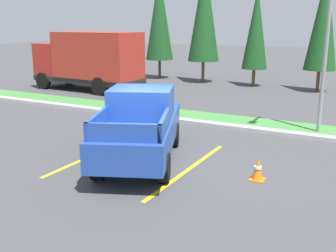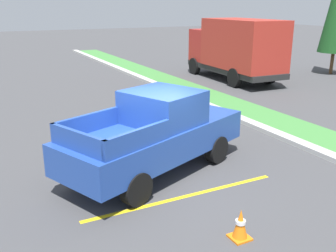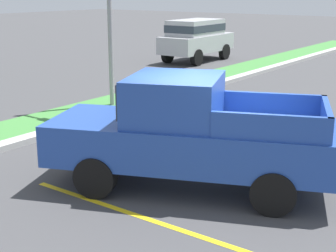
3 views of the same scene
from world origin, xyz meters
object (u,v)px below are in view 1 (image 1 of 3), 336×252
object	(u,v)px
pickup_truck_main	(140,126)
cargo_truck_distant	(89,59)
cypress_tree_leftmost	(159,16)
cypress_tree_left_inner	(204,11)
cypress_tree_center	(256,28)
traffic_cone	(258,170)
street_light	(328,18)
cypress_tree_right_inner	(324,19)

from	to	relation	value
pickup_truck_main	cargo_truck_distant	bearing A→B (deg)	135.10
cypress_tree_leftmost	cypress_tree_left_inner	bearing A→B (deg)	-6.11
pickup_truck_main	cypress_tree_center	distance (m)	15.84
cargo_truck_distant	traffic_cone	xyz separation A→B (m)	(12.86, -9.30, -1.56)
street_light	cypress_tree_leftmost	distance (m)	16.40
cypress_tree_right_inner	cypress_tree_leftmost	bearing A→B (deg)	175.99
cargo_truck_distant	traffic_cone	world-z (taller)	cargo_truck_distant
pickup_truck_main	cypress_tree_leftmost	bearing A→B (deg)	117.66
cargo_truck_distant	cypress_tree_left_inner	xyz separation A→B (m)	(4.57, 6.30, 2.82)
cypress_tree_leftmost	cypress_tree_right_inner	size ratio (longest dim) A/B	1.07
cargo_truck_distant	cypress_tree_left_inner	size ratio (longest dim) A/B	0.87
cypress_tree_right_inner	cargo_truck_distant	bearing A→B (deg)	-153.83
cargo_truck_distant	cypress_tree_center	distance (m)	10.35
street_light	traffic_cone	bearing A→B (deg)	-96.89
cargo_truck_distant	traffic_cone	bearing A→B (deg)	-35.88
cargo_truck_distant	cypress_tree_left_inner	distance (m)	8.28
cypress_tree_leftmost	cypress_tree_center	world-z (taller)	cypress_tree_leftmost
street_light	cypress_tree_right_inner	xyz separation A→B (m)	(-1.48, 9.80, 0.06)
cypress_tree_leftmost	traffic_cone	bearing A→B (deg)	-53.41
traffic_cone	pickup_truck_main	bearing A→B (deg)	-178.86
street_light	cypress_tree_center	size ratio (longest dim) A/B	1.15
cargo_truck_distant	cypress_tree_leftmost	xyz separation A→B (m)	(0.99, 6.68, 2.54)
street_light	cypress_tree_left_inner	world-z (taller)	cypress_tree_left_inner
street_light	pickup_truck_main	bearing A→B (deg)	-126.86
cargo_truck_distant	cypress_tree_left_inner	world-z (taller)	cypress_tree_left_inner
cypress_tree_left_inner	traffic_cone	size ratio (longest dim) A/B	13.19
cargo_truck_distant	cypress_tree_right_inner	size ratio (longest dim) A/B	0.99
pickup_truck_main	traffic_cone	distance (m)	3.53
traffic_cone	cypress_tree_right_inner	bearing A→B (deg)	93.13
pickup_truck_main	street_light	xyz separation A→B (m)	(4.11, 5.48, 3.01)
pickup_truck_main	traffic_cone	size ratio (longest dim) A/B	9.23
street_light	cypress_tree_leftmost	xyz separation A→B (m)	(-12.52, 10.58, 0.34)
cypress_tree_leftmost	cypress_tree_right_inner	bearing A→B (deg)	-4.01
pickup_truck_main	street_light	size ratio (longest dim) A/B	0.79
cypress_tree_center	cargo_truck_distant	bearing A→B (deg)	-142.52
cargo_truck_distant	cypress_tree_center	bearing A→B (deg)	37.48
street_light	cypress_tree_leftmost	world-z (taller)	cypress_tree_leftmost
cypress_tree_center	cypress_tree_right_inner	size ratio (longest dim) A/B	0.87
street_light	cypress_tree_left_inner	size ratio (longest dim) A/B	0.88
street_light	traffic_cone	world-z (taller)	street_light
street_light	cypress_tree_leftmost	bearing A→B (deg)	139.82
cypress_tree_right_inner	pickup_truck_main	bearing A→B (deg)	-99.74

